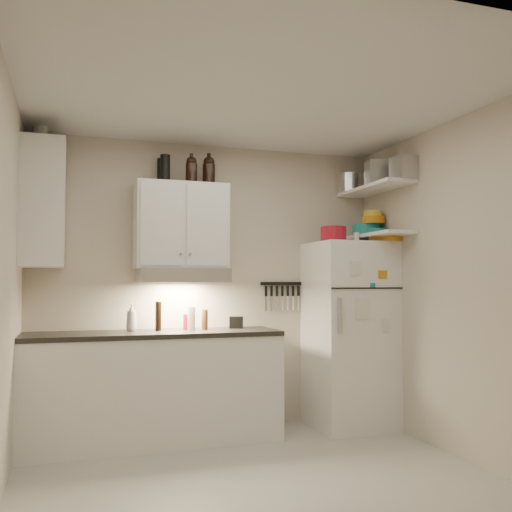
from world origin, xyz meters
name	(u,v)px	position (x,y,z in m)	size (l,w,h in m)	color
floor	(263,486)	(0.00, 0.00, -0.01)	(3.20, 3.00, 0.02)	#B7B4A9
ceiling	(263,94)	(0.00, 0.00, 2.61)	(3.20, 3.00, 0.02)	silver
back_wall	(209,286)	(0.00, 1.51, 1.30)	(3.20, 0.02, 2.60)	beige
left_wall	(1,287)	(-1.61, 0.00, 1.30)	(0.02, 3.00, 2.60)	beige
right_wall	(464,286)	(1.61, 0.00, 1.30)	(0.02, 3.00, 2.60)	beige
base_cabinet	(153,389)	(-0.55, 1.20, 0.44)	(2.10, 0.60, 0.88)	white
countertop	(154,334)	(-0.55, 1.20, 0.90)	(2.10, 0.62, 0.04)	black
upper_cabinet	(181,226)	(-0.30, 1.33, 1.83)	(0.80, 0.33, 0.75)	white
side_cabinet	(43,204)	(-1.44, 1.20, 1.95)	(0.33, 0.55, 1.00)	white
range_hood	(182,275)	(-0.30, 1.27, 1.39)	(0.76, 0.46, 0.12)	silver
fridge	(350,334)	(1.25, 1.16, 0.85)	(0.70, 0.68, 1.70)	white
shelf_hi	(375,189)	(1.45, 1.02, 2.20)	(0.30, 0.95, 0.03)	white
shelf_lo	(375,236)	(1.45, 1.02, 1.76)	(0.30, 0.95, 0.03)	white
knife_strip	(281,284)	(0.70, 1.49, 1.32)	(0.42, 0.02, 0.03)	black
dutch_oven	(333,234)	(1.05, 1.07, 1.77)	(0.24, 0.24, 0.14)	maroon
book_stack	(388,237)	(1.51, 0.91, 1.74)	(0.21, 0.26, 0.09)	orange
spice_jar	(356,237)	(1.26, 1.03, 1.74)	(0.05, 0.05, 0.09)	silver
stock_pot	(350,184)	(1.39, 1.39, 2.31)	(0.25, 0.25, 0.18)	silver
tin_a	(379,173)	(1.45, 0.95, 2.33)	(0.22, 0.20, 0.22)	#AAAAAD
tin_b	(405,169)	(1.53, 0.63, 2.32)	(0.20, 0.20, 0.20)	#AAAAAD
bowl_teal	(367,230)	(1.47, 1.21, 1.83)	(0.27, 0.27, 0.11)	teal
bowl_orange	(373,220)	(1.49, 1.12, 1.92)	(0.22, 0.22, 0.07)	#C37912
bowl_yellow	(373,214)	(1.49, 1.12, 1.98)	(0.17, 0.17, 0.05)	gold
plates	(377,232)	(1.50, 1.07, 1.80)	(0.22, 0.22, 0.05)	teal
growler_a	(191,169)	(-0.23, 1.26, 2.32)	(0.10, 0.10, 0.24)	black
growler_b	(209,171)	(-0.05, 1.34, 2.33)	(0.11, 0.11, 0.27)	black
thermos_a	(161,171)	(-0.47, 1.40, 2.31)	(0.08, 0.08, 0.22)	black
thermos_b	(165,169)	(-0.44, 1.35, 2.32)	(0.09, 0.09, 0.25)	black
side_jar	(40,136)	(-1.47, 1.31, 2.53)	(0.12, 0.12, 0.15)	silver
soap_bottle	(132,316)	(-0.73, 1.29, 1.05)	(0.10, 0.10, 0.26)	white
pepper_mill	(205,320)	(-0.11, 1.24, 1.01)	(0.05, 0.05, 0.17)	brown
oil_bottle	(158,316)	(-0.50, 1.31, 1.04)	(0.05, 0.05, 0.25)	#41711C
vinegar_bottle	(158,316)	(-0.51, 1.24, 1.04)	(0.05, 0.05, 0.25)	black
clear_bottle	(191,319)	(-0.23, 1.21, 1.02)	(0.07, 0.07, 0.20)	silver
red_jar	(187,322)	(-0.25, 1.31, 0.99)	(0.07, 0.07, 0.13)	maroon
caddy	(236,322)	(0.20, 1.32, 0.97)	(0.12, 0.09, 0.10)	black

